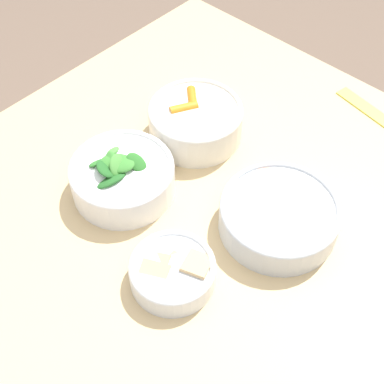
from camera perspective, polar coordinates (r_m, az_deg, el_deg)
dining_table at (r=0.94m, az=1.97°, el=-10.13°), size 1.03×1.03×0.76m
bowl_carrots at (r=0.98m, az=0.35°, el=7.63°), size 0.17×0.17×0.07m
bowl_greens at (r=0.90m, az=-7.51°, el=1.67°), size 0.17×0.17×0.08m
bowl_beans_hotdog at (r=0.86m, az=9.23°, el=-2.61°), size 0.19×0.19×0.05m
bowl_cookies at (r=0.79m, az=-2.13°, el=-8.45°), size 0.13×0.13×0.04m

